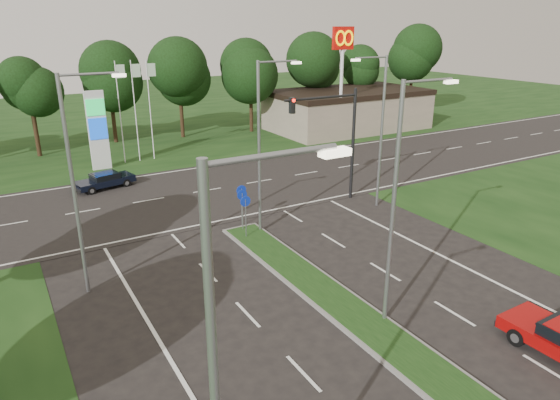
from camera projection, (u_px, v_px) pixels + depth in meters
verge_far at (98, 120)px, 58.47m from camera, size 160.00×50.00×0.02m
cross_road at (193, 193)px, 33.25m from camera, size 160.00×12.00×0.02m
median_kerb at (406, 355)px, 16.95m from camera, size 2.00×26.00×0.12m
commercial_building at (348, 110)px, 52.78m from camera, size 16.00×9.00×4.00m
streetlight_median_near at (399, 194)px, 17.37m from camera, size 2.53×0.22×9.00m
streetlight_median_far at (262, 139)px, 25.51m from camera, size 2.53×0.22×9.00m
streetlight_left_near at (226, 391)px, 8.07m from camera, size 2.53×0.22×9.00m
streetlight_left_far at (77, 176)px, 19.46m from camera, size 2.53×0.22×9.00m
streetlight_right_far at (379, 125)px, 29.21m from camera, size 2.53×0.22×9.00m
traffic_signal at (337, 129)px, 30.21m from camera, size 5.10×0.42×7.00m
median_signs at (243, 202)px, 26.49m from camera, size 1.16×1.76×2.38m
gas_pylon at (100, 128)px, 37.74m from camera, size 5.80×1.26×8.00m
mcdonalds_sign at (343, 54)px, 45.60m from camera, size 2.20×0.47×10.40m
treeline_far at (125, 69)px, 43.97m from camera, size 6.00×6.00×9.90m
navy_sedan at (105, 180)px, 34.01m from camera, size 4.14×2.42×1.07m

